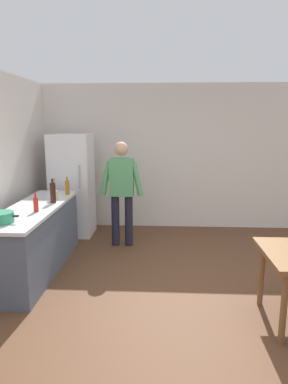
# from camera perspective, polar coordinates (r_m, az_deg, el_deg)

# --- Properties ---
(ground_plane) EXTENTS (14.00, 14.00, 0.00)m
(ground_plane) POSITION_cam_1_polar(r_m,az_deg,el_deg) (4.06, 7.35, -18.03)
(ground_plane) COLOR brown
(wall_back) EXTENTS (6.40, 0.12, 2.70)m
(wall_back) POSITION_cam_1_polar(r_m,az_deg,el_deg) (6.56, 5.73, 5.80)
(wall_back) COLOR silver
(wall_back) RESTS_ON ground_plane
(kitchen_counter) EXTENTS (0.64, 2.20, 0.90)m
(kitchen_counter) POSITION_cam_1_polar(r_m,az_deg,el_deg) (4.89, -17.55, -7.44)
(kitchen_counter) COLOR #4C5666
(kitchen_counter) RESTS_ON ground_plane
(refrigerator) EXTENTS (0.70, 0.67, 1.80)m
(refrigerator) POSITION_cam_1_polar(r_m,az_deg,el_deg) (6.23, -11.84, 1.13)
(refrigerator) COLOR white
(refrigerator) RESTS_ON ground_plane
(person) EXTENTS (0.70, 0.22, 1.70)m
(person) POSITION_cam_1_polar(r_m,az_deg,el_deg) (5.50, -3.73, 0.83)
(person) COLOR #1E1E2D
(person) RESTS_ON ground_plane
(cooking_pot) EXTENTS (0.40, 0.28, 0.12)m
(cooking_pot) POSITION_cam_1_polar(r_m,az_deg,el_deg) (4.12, -22.72, -3.94)
(cooking_pot) COLOR #2D845B
(cooking_pot) RESTS_ON kitchen_counter
(utensil_jar) EXTENTS (0.11, 0.11, 0.32)m
(utensil_jar) POSITION_cam_1_polar(r_m,az_deg,el_deg) (5.05, -14.75, -0.47)
(utensil_jar) COLOR tan
(utensil_jar) RESTS_ON kitchen_counter
(bottle_sauce_red) EXTENTS (0.06, 0.06, 0.24)m
(bottle_sauce_red) POSITION_cam_1_polar(r_m,az_deg,el_deg) (4.46, -17.56, -1.96)
(bottle_sauce_red) COLOR #B22319
(bottle_sauce_red) RESTS_ON kitchen_counter
(bottle_wine_dark) EXTENTS (0.08, 0.08, 0.34)m
(bottle_wine_dark) POSITION_cam_1_polar(r_m,az_deg,el_deg) (4.88, -14.92, -0.09)
(bottle_wine_dark) COLOR black
(bottle_wine_dark) RESTS_ON kitchen_counter
(bottle_oil_amber) EXTENTS (0.06, 0.06, 0.28)m
(bottle_oil_amber) POSITION_cam_1_polar(r_m,az_deg,el_deg) (5.39, -12.65, 0.77)
(bottle_oil_amber) COLOR #996619
(bottle_oil_amber) RESTS_ON kitchen_counter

